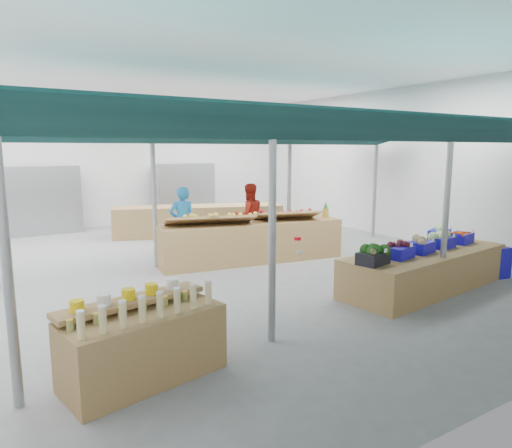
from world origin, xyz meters
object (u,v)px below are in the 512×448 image
Objects in this scene: veg_counter at (425,270)px; fruit_counter at (251,241)px; vendor_right at (249,217)px; bottle_shelf at (142,342)px; crate_stack at (494,262)px; vendor_left at (182,222)px.

fruit_counter is at bearing 108.89° from veg_counter.
veg_counter is 4.69m from vendor_right.
fruit_counter is 2.50× the size of vendor_right.
veg_counter is at bearing -5.13° from bottle_shelf.
vendor_right reaches higher than crate_stack.
bottle_shelf is at bearing 57.57° from vendor_right.
vendor_left is (-1.20, 1.10, 0.39)m from fruit_counter.
vendor_right is at bearing 38.31° from bottle_shelf.
vendor_left reaches higher than fruit_counter.
crate_stack is at bearing 128.80° from vendor_right.
crate_stack is at bearing -38.85° from fruit_counter.
vendor_right is (1.80, 0.00, 0.00)m from vendor_left.
vendor_right is (-2.81, 4.79, 0.53)m from crate_stack.
fruit_counter is 5.03m from crate_stack.
crate_stack is 5.58m from vendor_right.
bottle_shelf is 5.46m from veg_counter.
bottle_shelf is 0.44× the size of fruit_counter.
vendor_left is (2.60, 5.10, 0.42)m from bottle_shelf.
vendor_left reaches higher than bottle_shelf.
bottle_shelf is 5.51m from fruit_counter.
vendor_left is at bearing 145.86° from fruit_counter.
vendor_right is (4.40, 5.10, 0.42)m from bottle_shelf.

